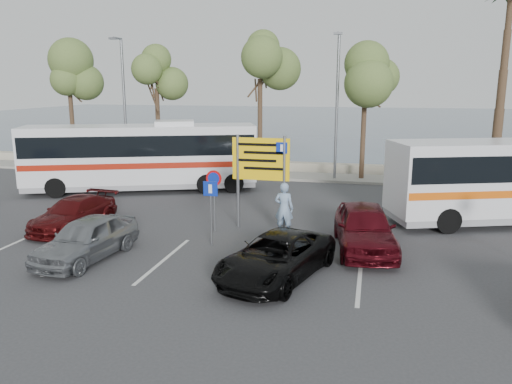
% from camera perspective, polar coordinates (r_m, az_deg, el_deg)
% --- Properties ---
extents(ground, '(120.00, 120.00, 0.00)m').
position_cam_1_polar(ground, '(16.69, -5.29, -6.93)').
color(ground, '#353538').
rests_on(ground, ground).
extents(kerb_strip, '(44.00, 2.40, 0.15)m').
position_cam_1_polar(kerb_strip, '(29.85, 3.26, 1.85)').
color(kerb_strip, gray).
rests_on(kerb_strip, ground).
extents(seawall, '(48.00, 0.80, 0.60)m').
position_cam_1_polar(seawall, '(31.76, 3.90, 2.89)').
color(seawall, '#A9A187').
rests_on(seawall, ground).
extents(sea, '(140.00, 140.00, 0.00)m').
position_cam_1_polar(sea, '(75.29, 9.49, 7.98)').
color(sea, '#415068').
rests_on(sea, ground).
extents(tree_far_left, '(3.20, 3.20, 7.60)m').
position_cam_1_polar(tree_far_left, '(34.66, -20.68, 12.94)').
color(tree_far_left, '#382619').
rests_on(tree_far_left, kerb_strip).
extents(tree_left, '(3.20, 3.20, 7.20)m').
position_cam_1_polar(tree_left, '(31.75, -11.35, 13.02)').
color(tree_left, '#382619').
rests_on(tree_left, kerb_strip).
extents(tree_mid, '(3.20, 3.20, 8.00)m').
position_cam_1_polar(tree_mid, '(29.68, 0.47, 14.57)').
color(tree_mid, '#382619').
rests_on(tree_mid, kerb_strip).
extents(tree_right, '(3.20, 3.20, 7.40)m').
position_cam_1_polar(tree_right, '(28.93, 12.47, 13.38)').
color(tree_right, '#382619').
rests_on(tree_right, kerb_strip).
extents(street_lamp_left, '(0.45, 1.15, 8.01)m').
position_cam_1_polar(street_lamp_left, '(32.21, -14.90, 10.33)').
color(street_lamp_left, slate).
rests_on(street_lamp_left, kerb_strip).
extents(street_lamp_right, '(0.45, 1.15, 8.01)m').
position_cam_1_polar(street_lamp_right, '(28.52, 9.24, 10.38)').
color(street_lamp_right, slate).
rests_on(street_lamp_right, kerb_strip).
extents(direction_sign, '(2.20, 0.12, 3.60)m').
position_cam_1_polar(direction_sign, '(18.82, 0.57, 2.97)').
color(direction_sign, slate).
rests_on(direction_sign, ground).
extents(sign_no_stop, '(0.60, 0.08, 2.35)m').
position_cam_1_polar(sign_no_stop, '(18.63, -4.81, 0.15)').
color(sign_no_stop, slate).
rests_on(sign_no_stop, ground).
extents(sign_parking, '(0.50, 0.07, 2.25)m').
position_cam_1_polar(sign_parking, '(17.06, -5.18, -1.36)').
color(sign_parking, slate).
rests_on(sign_parking, ground).
extents(lane_markings, '(12.02, 4.20, 0.01)m').
position_cam_1_polar(lane_markings, '(16.20, -10.29, -7.67)').
color(lane_markings, silver).
rests_on(lane_markings, ground).
extents(coach_bus_left, '(11.74, 6.48, 3.62)m').
position_cam_1_polar(coach_bus_left, '(26.40, -12.94, 3.71)').
color(coach_bus_left, silver).
rests_on(coach_bus_left, ground).
extents(car_silver_a, '(2.06, 4.16, 1.36)m').
position_cam_1_polar(car_silver_a, '(16.72, -18.81, -5.06)').
color(car_silver_a, slate).
rests_on(car_silver_a, ground).
extents(car_maroon, '(2.03, 4.23, 1.19)m').
position_cam_1_polar(car_maroon, '(20.41, -20.14, -2.33)').
color(car_maroon, '#4A0C0D').
rests_on(car_maroon, ground).
extents(car_red, '(2.48, 4.79, 1.56)m').
position_cam_1_polar(car_red, '(17.08, 12.30, -3.98)').
color(car_red, '#4B0A12').
rests_on(car_red, ground).
extents(suv_black, '(3.32, 4.92, 1.25)m').
position_cam_1_polar(suv_black, '(14.41, 2.33, -7.41)').
color(suv_black, black).
rests_on(suv_black, ground).
extents(pedestrian_near, '(0.74, 0.51, 1.95)m').
position_cam_1_polar(pedestrian_near, '(18.43, 3.22, -1.88)').
color(pedestrian_near, '#7E99B8').
rests_on(pedestrian_near, ground).
extents(pedestrian_far, '(1.15, 1.15, 1.88)m').
position_cam_1_polar(pedestrian_far, '(22.24, 23.10, -0.49)').
color(pedestrian_far, '#2E3146').
rests_on(pedestrian_far, ground).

